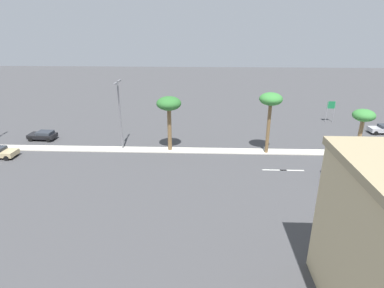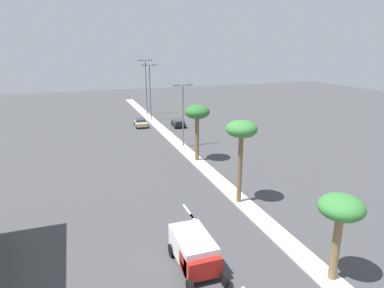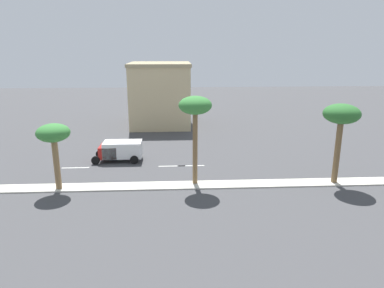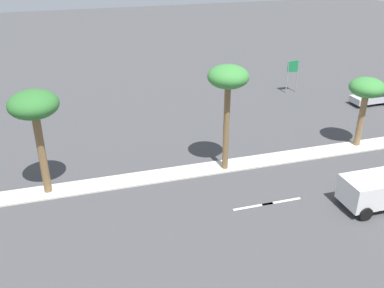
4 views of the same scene
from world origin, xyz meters
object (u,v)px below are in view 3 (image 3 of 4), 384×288
at_px(commercial_building, 160,94).
at_px(palm_tree_outboard, 195,109).
at_px(palm_tree_front, 53,136).
at_px(box_truck, 119,150).
at_px(palm_tree_rear, 341,117).

relative_size(commercial_building, palm_tree_outboard, 1.32).
height_order(palm_tree_front, palm_tree_outboard, palm_tree_outboard).
bearing_deg(box_truck, palm_tree_front, -27.52).
bearing_deg(palm_tree_rear, commercial_building, -147.49).
distance_m(commercial_building, palm_tree_outboard, 25.90).
height_order(commercial_building, palm_tree_front, commercial_building).
relative_size(commercial_building, palm_tree_front, 1.81).
bearing_deg(palm_tree_outboard, palm_tree_rear, 88.06).
xyz_separation_m(palm_tree_outboard, box_truck, (-7.27, -7.83, -5.68)).
relative_size(palm_tree_front, box_truck, 1.10).
bearing_deg(palm_tree_front, palm_tree_outboard, 92.88).
bearing_deg(box_truck, palm_tree_rear, 69.45).
bearing_deg(palm_tree_outboard, box_truck, -132.87).
bearing_deg(commercial_building, palm_tree_outboard, 8.54).
bearing_deg(palm_tree_front, box_truck, 152.48).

